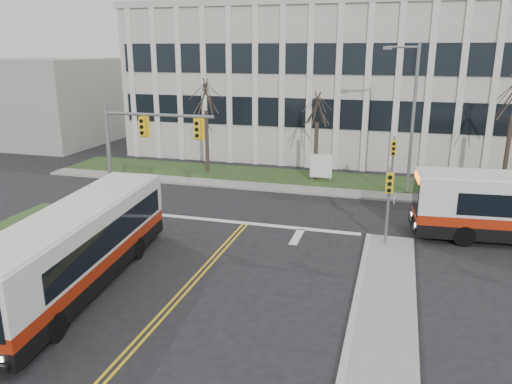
# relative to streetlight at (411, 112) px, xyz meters

# --- Properties ---
(ground) EXTENTS (120.00, 120.00, 0.00)m
(ground) POSITION_rel_streetlight_xyz_m (-8.03, -16.20, -5.19)
(ground) COLOR black
(ground) RESTS_ON ground
(sidewalk_cross) EXTENTS (44.00, 1.60, 0.14)m
(sidewalk_cross) POSITION_rel_streetlight_xyz_m (-3.03, -1.00, -5.12)
(sidewalk_cross) COLOR #9E9B93
(sidewalk_cross) RESTS_ON ground
(building_lawn) EXTENTS (44.00, 5.00, 0.12)m
(building_lawn) POSITION_rel_streetlight_xyz_m (-3.03, 1.80, -5.13)
(building_lawn) COLOR #2A461E
(building_lawn) RESTS_ON ground
(office_building) EXTENTS (40.00, 16.00, 12.00)m
(office_building) POSITION_rel_streetlight_xyz_m (-3.03, 13.80, 0.81)
(office_building) COLOR #BAB4AC
(office_building) RESTS_ON ground
(building_annex) EXTENTS (12.00, 12.00, 8.00)m
(building_annex) POSITION_rel_streetlight_xyz_m (-34.03, 9.80, -1.19)
(building_annex) COLOR #9E9B93
(building_annex) RESTS_ON ground
(mast_arm_signal) EXTENTS (6.11, 0.38, 6.20)m
(mast_arm_signal) POSITION_rel_streetlight_xyz_m (-13.65, -9.04, -0.94)
(mast_arm_signal) COLOR slate
(mast_arm_signal) RESTS_ON ground
(signal_pole_near) EXTENTS (0.34, 0.39, 3.80)m
(signal_pole_near) POSITION_rel_streetlight_xyz_m (-0.83, -9.30, -2.69)
(signal_pole_near) COLOR slate
(signal_pole_near) RESTS_ON ground
(signal_pole_far) EXTENTS (0.34, 0.39, 3.80)m
(signal_pole_far) POSITION_rel_streetlight_xyz_m (-0.83, -0.80, -2.69)
(signal_pole_far) COLOR slate
(signal_pole_far) RESTS_ON ground
(streetlight) EXTENTS (2.15, 0.25, 9.20)m
(streetlight) POSITION_rel_streetlight_xyz_m (0.00, 0.00, 0.00)
(streetlight) COLOR slate
(streetlight) RESTS_ON ground
(directory_sign) EXTENTS (1.50, 0.12, 2.00)m
(directory_sign) POSITION_rel_streetlight_xyz_m (-5.53, 1.30, -4.02)
(directory_sign) COLOR slate
(directory_sign) RESTS_ON ground
(tree_left) EXTENTS (1.80, 1.80, 7.70)m
(tree_left) POSITION_rel_streetlight_xyz_m (-14.03, 1.80, 0.32)
(tree_left) COLOR #42352B
(tree_left) RESTS_ON ground
(tree_mid) EXTENTS (1.80, 1.80, 6.82)m
(tree_mid) POSITION_rel_streetlight_xyz_m (-6.03, 2.00, -0.31)
(tree_mid) COLOR #42352B
(tree_mid) RESTS_ON ground
(bus_main) EXTENTS (3.74, 11.77, 3.08)m
(bus_main) POSITION_rel_streetlight_xyz_m (-12.08, -16.72, -3.65)
(bus_main) COLOR silver
(bus_main) RESTS_ON ground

